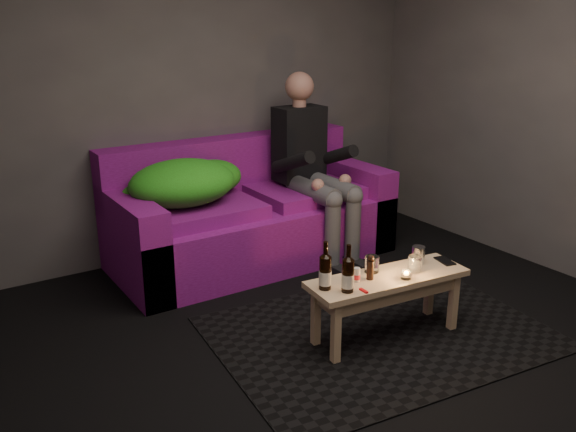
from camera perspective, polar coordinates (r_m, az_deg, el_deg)
name	(u,v)px	position (r m, az deg, el deg)	size (l,w,h in m)	color
floor	(385,363)	(3.58, 9.09, -13.45)	(4.50, 4.50, 0.00)	black
room	(342,60)	(3.43, 5.09, 14.37)	(4.50, 4.50, 4.50)	silver
rug	(379,333)	(3.88, 8.54, -10.74)	(1.99, 1.45, 0.01)	black
sofa	(249,217)	(4.88, -3.66, -0.11)	(2.18, 0.98, 0.94)	#730F6A
green_blanket	(186,182)	(4.54, -9.49, 3.12)	(0.96, 0.65, 0.33)	#2E8618
person	(312,163)	(4.87, 2.23, 4.95)	(0.39, 0.91, 1.46)	black
coffee_table	(387,287)	(3.70, 9.29, -6.56)	(1.02, 0.42, 0.41)	tan
beer_bottle_a	(325,272)	(3.42, 3.50, -5.22)	(0.07, 0.07, 0.28)	black
beer_bottle_b	(348,275)	(3.40, 5.63, -5.47)	(0.07, 0.07, 0.28)	black
salt_shaker	(357,275)	(3.55, 6.45, -5.48)	(0.04, 0.04, 0.08)	silver
pepper_mill	(370,270)	(3.58, 7.71, -5.04)	(0.04, 0.04, 0.11)	black
tumbler_back	(372,264)	(3.69, 7.85, -4.48)	(0.08, 0.08, 0.10)	white
tealight	(406,275)	(3.64, 11.00, -5.43)	(0.06, 0.06, 0.05)	white
tumbler_front	(415,264)	(3.73, 11.76, -4.45)	(0.08, 0.08, 0.10)	white
steel_cup	(418,255)	(3.86, 12.09, -3.58)	(0.08, 0.08, 0.11)	silver
smartphone	(445,261)	(3.95, 14.45, -4.09)	(0.07, 0.15, 0.01)	black
red_lighter	(364,291)	(3.44, 7.09, -6.95)	(0.02, 0.06, 0.01)	red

